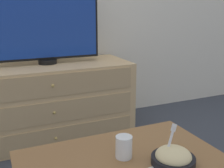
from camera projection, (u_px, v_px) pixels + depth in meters
name	position (u px, v px, depth m)	size (l,w,h in m)	color
ground_plane	(40.00, 124.00, 2.78)	(12.00, 12.00, 0.00)	#383D47
dresser	(47.00, 102.00, 2.42)	(1.44, 0.59, 0.65)	tan
tv	(45.00, 24.00, 2.30)	(0.91, 0.16, 0.64)	black
takeout_bowl	(173.00, 158.00, 1.30)	(0.20, 0.20, 0.18)	black
drink_cup	(124.00, 148.00, 1.35)	(0.08, 0.08, 0.11)	#9E6638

